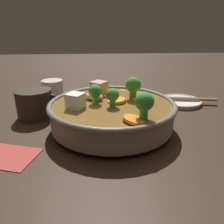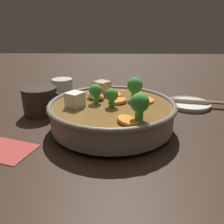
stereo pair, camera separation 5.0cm
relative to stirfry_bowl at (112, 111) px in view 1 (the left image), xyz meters
The scene contains 7 objects.
ground_plane 0.04m from the stirfry_bowl, 167.28° to the left, with size 3.00×3.00×0.00m, color black.
stirfry_bowl is the anchor object (origin of this frame).
side_saucer 0.28m from the stirfry_bowl, 35.30° to the left, with size 0.13×0.13×0.01m.
tea_cup 0.34m from the stirfry_bowl, 123.28° to the left, with size 0.07×0.07×0.05m.
dark_mug 0.21m from the stirfry_bowl, 157.09° to the left, with size 0.11×0.09×0.07m.
napkin 0.24m from the stirfry_bowl, 152.05° to the right, with size 0.13×0.11×0.00m.
chopsticks_pair 0.28m from the stirfry_bowl, 35.30° to the left, with size 0.21×0.06×0.01m.
Camera 1 is at (-0.03, -0.47, 0.22)m, focal length 35.00 mm.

